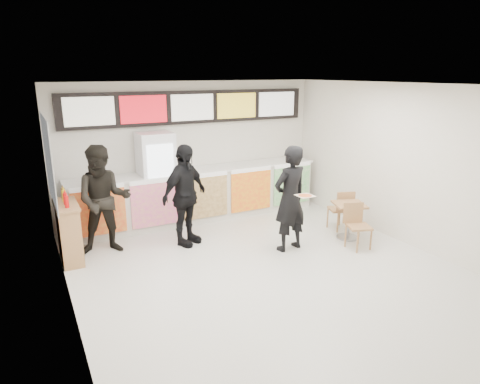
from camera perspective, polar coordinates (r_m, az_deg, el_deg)
floor at (r=7.10m, az=4.31°, el=-10.98°), size 7.00×7.00×0.00m
ceiling at (r=6.34m, az=4.88°, el=14.00°), size 7.00×7.00×0.00m
wall_back at (r=9.64m, az=-6.49°, el=5.57°), size 6.00×0.00×6.00m
wall_left at (r=5.64m, az=-22.32°, el=-2.88°), size 0.00×7.00×7.00m
wall_right at (r=8.50m, az=22.06°, el=3.14°), size 0.00×7.00×7.00m
service_counter at (r=9.48m, az=-5.43°, el=-0.33°), size 5.56×0.77×1.14m
menu_board at (r=9.44m, az=-6.48°, el=11.18°), size 5.50×0.14×0.70m
drinks_fridge at (r=9.09m, az=-11.01°, el=1.54°), size 0.70×0.67×2.00m
mirror_panel at (r=7.96m, az=-24.20°, el=3.96°), size 0.01×2.00×1.50m
customer_main at (r=7.77m, az=6.68°, el=-0.91°), size 0.78×0.57×1.95m
customer_left at (r=7.97m, az=-17.70°, el=-1.03°), size 1.10×0.94×1.98m
customer_mid at (r=8.03m, az=-7.38°, el=-0.47°), size 1.21×0.96×1.93m
pizza_slice at (r=7.37m, az=8.67°, el=-0.43°), size 0.36×0.36×0.02m
cafe_table at (r=8.65m, az=14.30°, el=-2.89°), size 0.88×1.50×0.85m
condiment_ledge at (r=7.97m, az=-21.85°, el=-4.93°), size 0.37×0.92×1.23m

